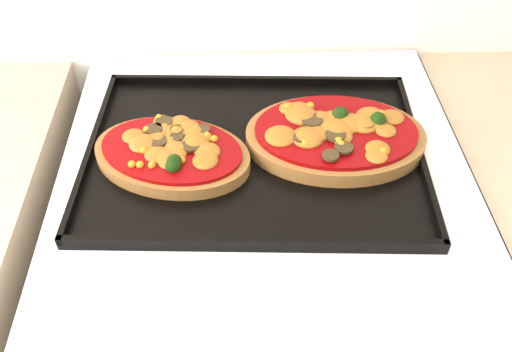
{
  "coord_description": "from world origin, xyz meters",
  "views": [
    {
      "loc": [
        -0.0,
        1.1,
        1.47
      ],
      "look_at": [
        0.02,
        1.66,
        0.92
      ],
      "focal_mm": 40.0,
      "sensor_mm": 36.0,
      "label": 1
    }
  ],
  "objects_px": {
    "stove": "(263,330)",
    "pizza_right": "(336,135)",
    "baking_tray": "(255,151)",
    "pizza_left": "(172,153)"
  },
  "relations": [
    {
      "from": "pizza_left",
      "to": "baking_tray",
      "type": "bearing_deg",
      "value": 7.16
    },
    {
      "from": "baking_tray",
      "to": "pizza_right",
      "type": "xyz_separation_m",
      "value": [
        0.12,
        0.01,
        0.02
      ]
    },
    {
      "from": "pizza_right",
      "to": "baking_tray",
      "type": "bearing_deg",
      "value": -174.29
    },
    {
      "from": "stove",
      "to": "pizza_left",
      "type": "distance_m",
      "value": 0.5
    },
    {
      "from": "baking_tray",
      "to": "pizza_right",
      "type": "relative_size",
      "value": 1.85
    },
    {
      "from": "stove",
      "to": "baking_tray",
      "type": "height_order",
      "value": "baking_tray"
    },
    {
      "from": "stove",
      "to": "pizza_right",
      "type": "distance_m",
      "value": 0.49
    },
    {
      "from": "baking_tray",
      "to": "pizza_left",
      "type": "distance_m",
      "value": 0.12
    },
    {
      "from": "stove",
      "to": "pizza_left",
      "type": "bearing_deg",
      "value": -179.84
    },
    {
      "from": "pizza_left",
      "to": "pizza_right",
      "type": "height_order",
      "value": "pizza_right"
    }
  ]
}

